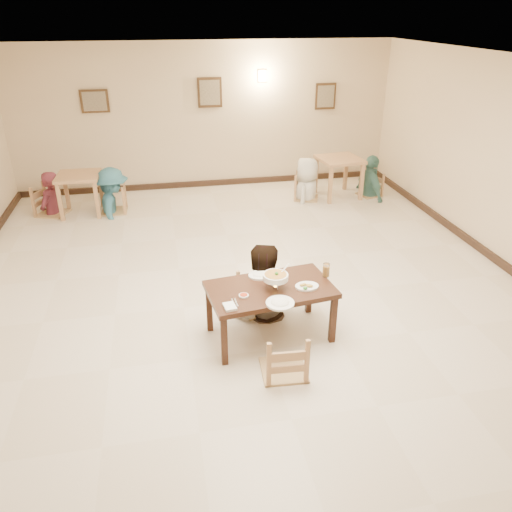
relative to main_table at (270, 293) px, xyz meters
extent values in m
plane|color=beige|center=(-0.10, 0.83, -0.59)|extent=(10.00, 10.00, 0.00)
plane|color=white|center=(-0.10, 0.83, 2.41)|extent=(10.00, 10.00, 0.00)
plane|color=beige|center=(-0.10, 5.83, 0.91)|extent=(10.00, 0.00, 10.00)
cube|color=#2F1F16|center=(-0.10, 5.80, -0.53)|extent=(8.00, 0.06, 0.12)
cube|color=#2F1F16|center=(3.87, 0.83, -0.53)|extent=(0.06, 10.00, 0.12)
cube|color=#3A2616|center=(-2.30, 5.79, 1.31)|extent=(0.55, 0.03, 0.45)
cube|color=gray|center=(-2.30, 5.77, 1.31)|extent=(0.45, 0.01, 0.37)
cube|color=#3A2616|center=(0.00, 5.79, 1.41)|extent=(0.50, 0.03, 0.60)
cube|color=gray|center=(0.00, 5.77, 1.41)|extent=(0.41, 0.01, 0.49)
cube|color=#3A2616|center=(2.50, 5.79, 1.26)|extent=(0.45, 0.03, 0.55)
cube|color=gray|center=(2.50, 5.77, 1.26)|extent=(0.37, 0.01, 0.45)
cube|color=#FFD88C|center=(1.10, 5.79, 1.71)|extent=(0.16, 0.05, 0.22)
cube|color=#3A1E12|center=(0.00, 0.00, 0.05)|extent=(1.53, 0.98, 0.06)
cube|color=#3A1E12|center=(-0.61, -0.43, -0.29)|extent=(0.07, 0.07, 0.61)
cube|color=#3A1E12|center=(0.70, -0.26, -0.29)|extent=(0.07, 0.07, 0.61)
cube|color=#3A1E12|center=(-0.70, 0.26, -0.29)|extent=(0.07, 0.07, 0.61)
cube|color=#3A1E12|center=(0.61, 0.43, -0.29)|extent=(0.07, 0.07, 0.61)
cube|color=tan|center=(-0.03, 0.62, -0.16)|extent=(0.44, 0.44, 0.05)
cube|color=tan|center=(0.00, -0.68, -0.12)|extent=(0.48, 0.48, 0.05)
imported|color=gray|center=(0.00, 0.56, 0.35)|extent=(0.96, 0.76, 1.90)
torus|color=silver|center=(0.05, -0.04, 0.20)|extent=(0.23, 0.23, 0.01)
cylinder|color=silver|center=(0.05, -0.04, 0.10)|extent=(0.06, 0.06, 0.03)
cone|color=#FFA526|center=(0.05, -0.04, 0.14)|extent=(0.03, 0.03, 0.05)
cylinder|color=white|center=(0.05, -0.04, 0.23)|extent=(0.29, 0.29, 0.07)
cylinder|color=#AC702A|center=(0.05, -0.04, 0.26)|extent=(0.25, 0.25, 0.02)
sphere|color=#2D7223|center=(0.06, -0.05, 0.28)|extent=(0.04, 0.04, 0.04)
cylinder|color=silver|center=(0.16, 0.01, 0.29)|extent=(0.14, 0.08, 0.09)
cylinder|color=silver|center=(0.14, 0.01, 0.14)|extent=(0.01, 0.01, 0.13)
cylinder|color=silver|center=(-0.04, 0.01, 0.14)|extent=(0.01, 0.01, 0.13)
cylinder|color=silver|center=(0.05, -0.15, 0.14)|extent=(0.01, 0.01, 0.13)
cylinder|color=white|center=(-0.05, 0.28, 0.09)|extent=(0.32, 0.32, 0.02)
ellipsoid|color=white|center=(-0.05, 0.28, 0.10)|extent=(0.21, 0.18, 0.07)
cylinder|color=white|center=(0.02, -0.38, 0.09)|extent=(0.31, 0.31, 0.02)
ellipsoid|color=white|center=(0.02, -0.38, 0.10)|extent=(0.21, 0.17, 0.07)
cylinder|color=white|center=(0.41, -0.08, 0.09)|extent=(0.28, 0.28, 0.02)
sphere|color=#2D7223|center=(0.37, -0.16, 0.12)|extent=(0.05, 0.05, 0.05)
cylinder|color=white|center=(-0.34, -0.14, 0.09)|extent=(0.11, 0.11, 0.02)
cylinder|color=#A0240D|center=(-0.34, -0.14, 0.10)|extent=(0.09, 0.09, 0.01)
cube|color=white|center=(-0.53, -0.35, 0.09)|extent=(0.14, 0.18, 0.03)
cube|color=silver|center=(-0.48, -0.27, 0.09)|extent=(0.03, 0.17, 0.01)
cube|color=silver|center=(-0.44, -0.27, 0.09)|extent=(0.03, 0.17, 0.01)
cylinder|color=white|center=(0.71, 0.13, 0.16)|extent=(0.08, 0.08, 0.17)
cylinder|color=#C47C1C|center=(0.71, 0.13, 0.15)|extent=(0.07, 0.07, 0.12)
cube|color=tan|center=(-2.66, 4.62, 0.15)|extent=(0.80, 0.80, 0.06)
cube|color=tan|center=(-2.99, 4.30, -0.24)|extent=(0.07, 0.07, 0.71)
cube|color=tan|center=(-2.34, 4.28, -0.24)|extent=(0.07, 0.07, 0.71)
cube|color=tan|center=(-2.97, 4.96, -0.24)|extent=(0.07, 0.07, 0.71)
cube|color=tan|center=(-2.32, 4.94, -0.24)|extent=(0.07, 0.07, 0.71)
cube|color=tan|center=(2.48, 4.59, 0.20)|extent=(0.91, 0.91, 0.06)
cube|color=tan|center=(2.18, 4.20, -0.21)|extent=(0.07, 0.07, 0.76)
cube|color=tan|center=(2.87, 4.29, -0.21)|extent=(0.07, 0.07, 0.76)
cube|color=tan|center=(2.09, 4.90, -0.21)|extent=(0.07, 0.07, 0.76)
cube|color=tan|center=(2.79, 4.98, -0.21)|extent=(0.07, 0.07, 0.76)
cube|color=tan|center=(-3.23, 4.68, -0.09)|extent=(0.51, 0.51, 0.06)
cube|color=tan|center=(-2.08, 4.59, -0.13)|extent=(0.48, 0.48, 0.05)
cube|color=tan|center=(1.80, 4.57, -0.13)|extent=(0.48, 0.48, 0.05)
cube|color=tan|center=(3.17, 4.52, -0.18)|extent=(0.42, 0.42, 0.05)
imported|color=maroon|center=(-3.23, 4.68, 0.24)|extent=(0.60, 0.71, 1.67)
imported|color=teal|center=(-2.08, 4.59, 0.28)|extent=(0.72, 1.16, 1.74)
imported|color=silver|center=(1.80, 4.57, 0.27)|extent=(0.89, 1.00, 1.72)
imported|color=slate|center=(3.17, 4.52, 0.26)|extent=(0.52, 1.04, 1.71)
camera|label=1|loc=(-1.13, -4.86, 2.98)|focal=35.00mm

